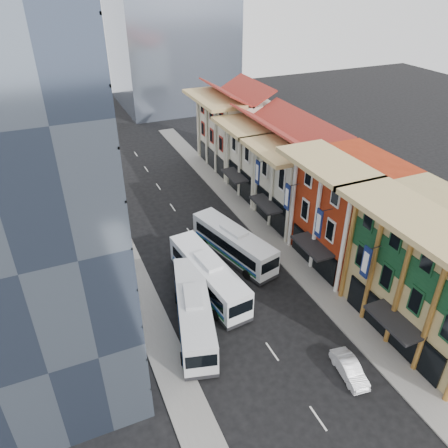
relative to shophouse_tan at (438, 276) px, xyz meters
name	(u,v)px	position (x,y,z in m)	size (l,w,h in m)	color
ground	(326,430)	(-14.00, -5.00, -6.00)	(200.00, 200.00, 0.00)	black
sidewalk_right	(278,246)	(-5.50, 17.00, -5.92)	(3.00, 90.00, 0.15)	slate
sidewalk_left	(136,282)	(-22.50, 17.00, -5.92)	(3.00, 90.00, 0.15)	slate
shophouse_tan	(438,276)	(0.00, 0.00, 0.00)	(8.00, 14.00, 12.00)	tan
shophouse_red	(350,212)	(0.00, 12.00, 0.00)	(8.00, 10.00, 12.00)	#9C2C11
shophouse_cream_near	(301,184)	(0.00, 21.50, -1.00)	(8.00, 9.00, 10.00)	beige
shophouse_cream_mid	(267,159)	(0.00, 30.50, -1.00)	(8.00, 9.00, 10.00)	beige
shophouse_cream_far	(235,132)	(0.00, 41.00, -0.50)	(8.00, 12.00, 11.00)	beige
office_tower	(13,177)	(-31.00, 14.00, 9.00)	(12.00, 26.00, 30.00)	#3D4A61
office_block_far	(34,162)	(-30.00, 37.00, 1.00)	(10.00, 18.00, 14.00)	gray
bus_left_near	(194,311)	(-19.12, 8.39, -4.02)	(2.89, 12.32, 3.95)	silver
bus_left_far	(208,275)	(-16.00, 12.73, -4.02)	(2.90, 12.37, 3.97)	white
bus_right	(234,243)	(-11.24, 17.08, -4.07)	(2.81, 12.01, 3.85)	white
sedan_right	(349,369)	(-9.51, -1.65, -5.31)	(1.46, 4.19, 1.38)	silver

